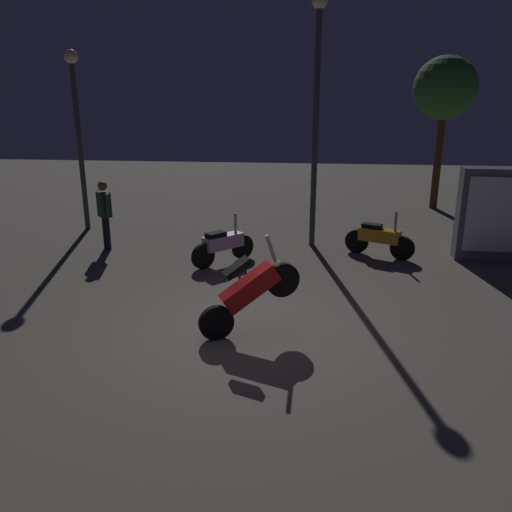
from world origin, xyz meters
The scene contains 9 objects.
ground_plane centered at (0.00, 0.00, 0.00)m, with size 40.00×40.00×0.00m, color #605951.
motorcycle_red_foreground centered at (0.04, -0.15, 0.74)m, with size 1.55×0.78×1.63m.
motorcycle_orange_parked_left centered at (2.59, 4.24, 0.44)m, with size 1.53×0.82×1.11m.
motorcycle_pink_parked_right centered at (-0.94, 3.35, 0.44)m, with size 1.23×1.26×1.11m.
person_rider_beside centered at (-3.94, 4.19, 1.00)m, with size 0.50×0.56×1.67m.
streetlamp_near centered at (1.04, 5.06, 3.60)m, with size 0.36×0.36×5.79m.
streetlamp_far centered at (-5.22, 6.03, 3.02)m, with size 0.36×0.36×4.71m.
tree_left_bg centered at (5.01, 9.73, 3.71)m, with size 1.93×1.93×4.73m.
kiosk_billboard centered at (5.10, 4.28, 1.05)m, with size 1.62×0.61×2.10m.
Camera 1 is at (0.92, -7.83, 3.79)m, focal length 37.18 mm.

